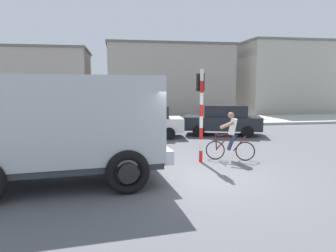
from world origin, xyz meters
TOP-DOWN VIEW (x-y plane):
  - ground_plane at (0.00, 0.00)m, footprint 120.00×120.00m
  - sidewalk_far at (0.00, 13.36)m, footprint 80.00×5.00m
  - truck_foreground at (-3.75, 0.09)m, footprint 5.65×3.25m
  - cyclist at (1.70, 1.92)m, footprint 1.64×0.71m
  - traffic_light_pole at (0.59, 1.93)m, footprint 0.24×0.43m
  - car_red_near at (-5.67, 6.00)m, footprint 4.11×2.08m
  - car_white_mid at (3.36, 7.45)m, footprint 4.32×2.79m
  - car_far_side at (-0.90, 7.35)m, footprint 4.09×2.05m
  - building_corner_left at (-9.70, 20.99)m, footprint 10.24×7.56m
  - building_mid_block at (2.58, 20.59)m, footprint 11.16×6.14m
  - building_corner_right at (13.66, 20.11)m, footprint 8.57×7.11m

SIDE VIEW (x-z plane):
  - ground_plane at x=0.00m, z-range 0.00..0.00m
  - sidewalk_far at x=0.00m, z-range 0.00..0.16m
  - car_red_near at x=-5.67m, z-range 0.02..1.62m
  - car_white_mid at x=3.36m, z-range 0.02..1.62m
  - car_far_side at x=-0.90m, z-range 0.02..1.62m
  - cyclist at x=1.70m, z-range 0.00..1.72m
  - truck_foreground at x=-3.75m, z-range 0.22..3.12m
  - traffic_light_pole at x=0.59m, z-range 0.47..3.67m
  - building_corner_left at x=-9.70m, z-range 0.00..5.74m
  - building_mid_block at x=2.58m, z-range 0.00..6.28m
  - building_corner_right at x=13.66m, z-range 0.00..6.65m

